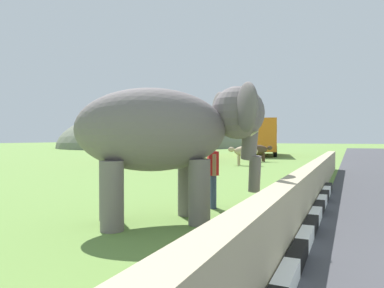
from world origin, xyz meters
name	(u,v)px	position (x,y,z in m)	size (l,w,h in m)	color
striped_curb	(292,267)	(-0.35, 3.60, 0.12)	(16.20, 0.20, 0.24)	white
barrier_parapet	(295,203)	(2.00, 3.90, 0.50)	(28.00, 0.36, 1.00)	tan
elephant	(171,132)	(1.64, 6.35, 1.86)	(3.74, 3.90, 2.86)	slate
person_handler	(213,171)	(3.27, 6.04, 0.93)	(0.59, 0.40, 1.66)	navy
bus_red	(174,133)	(18.56, 15.03, 2.08)	(9.24, 3.78, 3.50)	#B21E1E
bus_orange	(263,134)	(29.97, 10.93, 2.08)	(9.50, 4.34, 3.50)	orange
cow_near	(258,150)	(20.47, 9.11, 0.87)	(1.33, 1.83, 1.23)	#473323
cow_mid	(245,152)	(16.64, 8.99, 0.87)	(0.80, 1.92, 1.23)	tan
hill_east	(160,147)	(55.00, 36.81, 0.00)	(42.24, 33.79, 14.71)	slate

